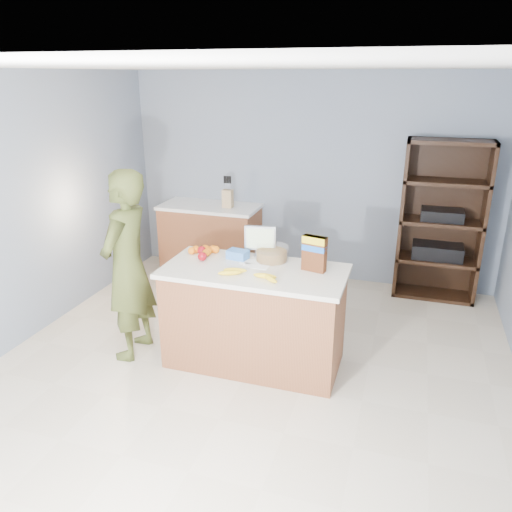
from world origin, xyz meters
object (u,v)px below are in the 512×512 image
(tv, at_px, (260,239))
(cereal_box, at_px, (314,251))
(shelving_unit, at_px, (441,224))
(person, at_px, (127,266))
(counter_peninsula, at_px, (254,320))

(tv, xyz_separation_m, cereal_box, (0.53, -0.21, 0.02))
(shelving_unit, relative_size, tv, 6.38)
(person, bearing_deg, tv, 113.17)
(shelving_unit, bearing_deg, counter_peninsula, -127.11)
(counter_peninsula, distance_m, shelving_unit, 2.61)
(person, height_order, cereal_box, person)
(person, relative_size, tv, 6.10)
(shelving_unit, height_order, cereal_box, shelving_unit)
(tv, bearing_deg, shelving_unit, 47.23)
(cereal_box, bearing_deg, counter_peninsula, -166.72)
(counter_peninsula, height_order, person, person)
(shelving_unit, distance_m, tv, 2.36)
(counter_peninsula, xyz_separation_m, shelving_unit, (1.55, 2.05, 0.45))
(shelving_unit, relative_size, person, 1.05)
(tv, distance_m, cereal_box, 0.57)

